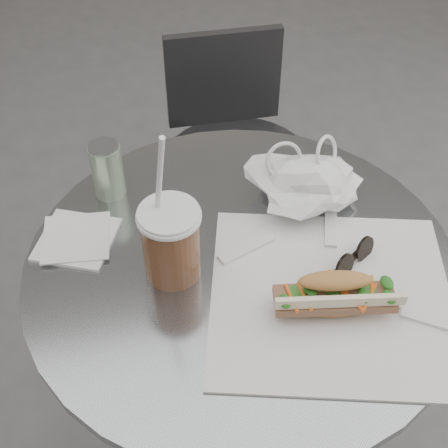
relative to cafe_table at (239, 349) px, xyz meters
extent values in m
cylinder|color=slate|center=(0.00, 0.00, -0.45)|extent=(0.44, 0.44, 0.03)
cylinder|color=slate|center=(0.00, 0.00, -0.10)|extent=(0.08, 0.08, 0.71)
cylinder|color=slate|center=(0.00, 0.00, 0.26)|extent=(0.76, 0.76, 0.02)
cylinder|color=#323234|center=(0.14, 0.56, -0.46)|extent=(0.36, 0.36, 0.02)
cylinder|color=#323234|center=(0.14, 0.56, -0.23)|extent=(0.06, 0.06, 0.48)
cylinder|color=#323234|center=(0.14, 0.56, 0.01)|extent=(0.40, 0.40, 0.02)
cube|color=#323234|center=(0.14, 0.75, 0.16)|extent=(0.32, 0.04, 0.28)
cube|color=white|center=(0.12, -0.11, 0.28)|extent=(0.48, 0.47, 0.00)
ellipsoid|color=#BB7647|center=(0.11, -0.14, 0.29)|extent=(0.25, 0.12, 0.02)
cube|color=brown|center=(0.11, -0.14, 0.31)|extent=(0.20, 0.09, 0.01)
ellipsoid|color=#BB7647|center=(0.11, -0.13, 0.34)|extent=(0.25, 0.13, 0.04)
cylinder|color=brown|center=(-0.12, 0.00, 0.34)|extent=(0.10, 0.10, 0.13)
cylinder|color=white|center=(-0.12, 0.00, 0.41)|extent=(0.10, 0.10, 0.01)
cylinder|color=white|center=(-0.13, 0.01, 0.46)|extent=(0.03, 0.07, 0.24)
cylinder|color=black|center=(0.16, -0.07, 0.30)|extent=(0.05, 0.04, 0.05)
cylinder|color=black|center=(0.21, -0.04, 0.30)|extent=(0.05, 0.04, 0.05)
cube|color=black|center=(0.19, -0.05, 0.29)|extent=(0.02, 0.01, 0.00)
cube|color=white|center=(-0.28, 0.11, 0.28)|extent=(0.17, 0.17, 0.01)
cube|color=white|center=(-0.28, 0.11, 0.28)|extent=(0.13, 0.13, 0.00)
cylinder|color=#58874F|center=(-0.20, 0.23, 0.33)|extent=(0.06, 0.06, 0.11)
cylinder|color=slate|center=(-0.20, 0.23, 0.39)|extent=(0.06, 0.06, 0.00)
camera|label=1|loc=(-0.19, -0.69, 1.09)|focal=50.00mm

